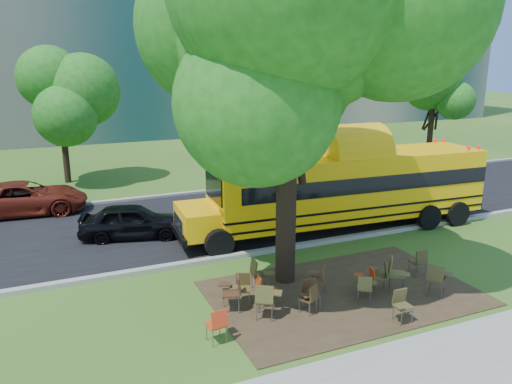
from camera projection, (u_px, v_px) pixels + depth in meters
name	position (u px, v px, depth m)	size (l,w,h in m)	color
ground	(301.00, 292.00, 13.49)	(160.00, 160.00, 0.00)	#2A561B
dirt_patch	(343.00, 293.00, 13.43)	(7.00, 4.50, 0.03)	#382819
asphalt_road	(217.00, 219.00, 19.70)	(80.00, 8.00, 0.04)	black
kerb_near	(257.00, 252.00, 16.14)	(80.00, 0.25, 0.14)	gray
kerb_far	(188.00, 193.00, 23.33)	(80.00, 0.25, 0.14)	gray
bg_tree_2	(60.00, 100.00, 24.70)	(4.80, 4.80, 6.62)	black
bg_tree_3	(310.00, 80.00, 27.71)	(5.60, 5.60, 7.84)	black
bg_tree_4	(434.00, 90.00, 30.07)	(5.00, 5.00, 6.85)	black
main_tree	(288.00, 58.00, 12.66)	(7.20, 7.20, 9.75)	black
school_bus	(347.00, 186.00, 18.28)	(11.62, 3.20, 2.81)	#FFB608
chair_0	(218.00, 322.00, 10.97)	(0.56, 0.55, 0.83)	red
chair_1	(266.00, 298.00, 11.92)	(0.81, 0.64, 0.95)	#4B4620
chair_2	(310.00, 296.00, 12.25)	(0.53, 0.64, 0.78)	#483319
chair_3	(310.00, 292.00, 12.41)	(0.53, 0.48, 0.82)	#462D19
chair_4	(366.00, 286.00, 12.79)	(0.66, 0.52, 0.78)	brown
chair_5	(402.00, 303.00, 11.87)	(0.53, 0.47, 0.80)	#4A4120
chair_6	(367.00, 278.00, 13.25)	(0.46, 0.59, 0.77)	#A93212
chair_7	(437.00, 276.00, 13.15)	(0.77, 0.61, 0.92)	#433E1D
chair_8	(233.00, 289.00, 12.36)	(0.59, 0.75, 0.95)	#422717
chair_9	(242.00, 285.00, 12.76)	(0.67, 0.53, 0.82)	#4E4422
chair_10	(259.00, 272.00, 13.42)	(0.54, 0.62, 0.91)	#49421F
chair_11	(320.00, 277.00, 13.22)	(0.57, 0.72, 0.84)	#50331C
chair_12	(396.00, 271.00, 13.45)	(0.63, 0.80, 0.94)	brown
chair_13	(420.00, 259.00, 14.43)	(0.55, 0.48, 0.82)	#41391C
chair_14	(263.00, 288.00, 12.57)	(0.50, 0.63, 0.84)	#AE3212
chair_15	(381.00, 273.00, 13.42)	(0.57, 0.73, 0.87)	#443F1D
black_car	(132.00, 221.00, 17.53)	(1.46, 3.62, 1.23)	black
bg_car_red	(25.00, 198.00, 20.25)	(2.23, 4.84, 1.34)	#5A190F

